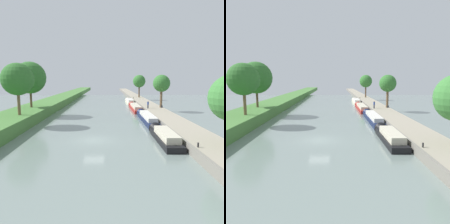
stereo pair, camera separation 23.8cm
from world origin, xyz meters
TOP-DOWN VIEW (x-y plane):
  - ground_plane at (0.00, 0.00)m, footprint 160.00×160.00m
  - right_towpath at (12.14, 0.00)m, footprint 4.41×260.00m
  - stone_quay at (9.81, 0.00)m, footprint 0.25×260.00m
  - narrowboat_black at (8.49, -0.24)m, footprint 1.96×10.33m
  - narrowboat_navy at (8.62, 12.91)m, footprint 1.81×15.03m
  - narrowboat_red at (8.35, 28.29)m, footprint 1.86×15.39m
  - narrowboat_cream at (8.50, 43.61)m, footprint 1.95×12.81m
  - tree_rightbank_midnear at (13.77, 24.43)m, footprint 3.81×3.81m
  - tree_rightbank_midfar at (12.77, 53.85)m, footprint 4.37×4.37m
  - tree_leftbank_downstream at (-12.06, 8.54)m, footprint 4.96×4.96m
  - tree_leftbank_upstream at (-13.48, 18.55)m, footprint 6.22×6.22m
  - person_walking at (10.54, 22.83)m, footprint 0.34×0.34m
  - mooring_bollard_near at (10.23, -6.36)m, footprint 0.16×0.16m
  - mooring_bollard_far at (10.23, 49.08)m, footprint 0.16×0.16m
  - park_bench at (13.89, 24.74)m, footprint 0.44×1.50m

SIDE VIEW (x-z plane):
  - ground_plane at x=0.00m, z-range 0.00..0.00m
  - right_towpath at x=12.14m, z-range 0.00..0.97m
  - stone_quay at x=9.81m, z-range 0.00..1.02m
  - narrowboat_cream at x=8.50m, z-range -0.43..1.53m
  - narrowboat_red at x=8.35m, z-range -0.40..1.50m
  - narrowboat_black at x=8.49m, z-range -0.44..1.58m
  - narrowboat_navy at x=8.62m, z-range -0.36..1.56m
  - mooring_bollard_near at x=10.23m, z-range 0.97..1.42m
  - mooring_bollard_far at x=10.23m, z-range 0.97..1.42m
  - park_bench at x=13.89m, z-range 1.08..1.55m
  - person_walking at x=10.54m, z-range 1.02..2.68m
  - tree_rightbank_midnear at x=13.77m, z-range 2.67..10.02m
  - tree_rightbank_midfar at x=12.77m, z-range 2.67..10.51m
  - tree_leftbank_downstream at x=-12.06m, z-range 3.31..11.32m
  - tree_leftbank_upstream at x=-13.48m, z-range 3.15..12.08m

